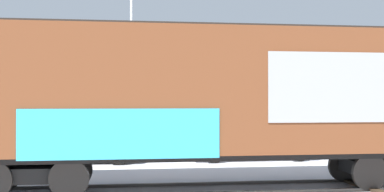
% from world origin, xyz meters
% --- Properties ---
extents(ground_plane, '(260.00, 260.00, 0.00)m').
position_xyz_m(ground_plane, '(0.00, 0.00, 0.00)').
color(ground_plane, silver).
extents(track, '(60.02, 3.38, 0.08)m').
position_xyz_m(track, '(2.21, -0.03, 0.04)').
color(track, '#4C4742').
rests_on(track, ground_plane).
extents(freight_car, '(13.77, 3.39, 4.20)m').
position_xyz_m(freight_car, '(1.33, -0.00, 2.40)').
color(freight_car, brown).
rests_on(freight_car, ground_plane).
extents(flagpole, '(0.73, 1.21, 9.54)m').
position_xyz_m(flagpole, '(-0.36, 12.03, 5.83)').
color(flagpole, silver).
rests_on(flagpole, ground_plane).
extents(hillside, '(152.46, 42.82, 14.91)m').
position_xyz_m(hillside, '(0.09, 75.02, 5.15)').
color(hillside, silver).
rests_on(hillside, ground_plane).
extents(parked_car_black, '(4.53, 2.15, 1.72)m').
position_xyz_m(parked_car_black, '(-2.56, 6.34, 0.88)').
color(parked_car_black, black).
rests_on(parked_car_black, ground_plane).
extents(parked_car_silver, '(4.74, 2.05, 1.70)m').
position_xyz_m(parked_car_silver, '(3.90, 6.22, 0.85)').
color(parked_car_silver, '#B7BABF').
rests_on(parked_car_silver, ground_plane).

